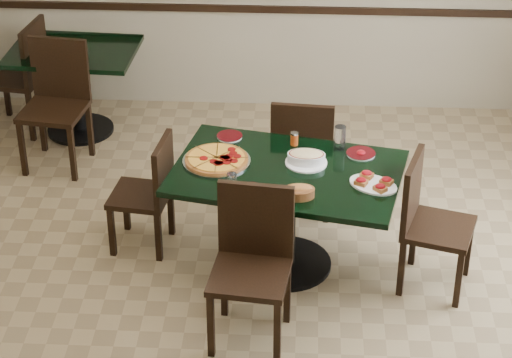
# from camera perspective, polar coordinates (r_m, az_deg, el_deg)

# --- Properties ---
(floor) EXTENTS (5.50, 5.50, 0.00)m
(floor) POSITION_cam_1_polar(r_m,az_deg,el_deg) (6.61, -0.07, -6.37)
(floor) COLOR olive
(floor) RESTS_ON ground
(room_shell) EXTENTS (5.50, 5.50, 5.50)m
(room_shell) POSITION_cam_1_polar(r_m,az_deg,el_deg) (7.57, 8.50, 8.56)
(room_shell) COLOR white
(room_shell) RESTS_ON floor
(main_table) EXTENTS (1.62, 1.22, 0.75)m
(main_table) POSITION_cam_1_polar(r_m,az_deg,el_deg) (6.53, 1.77, -0.88)
(main_table) COLOR black
(main_table) RESTS_ON floor
(back_table) EXTENTS (1.07, 0.80, 0.75)m
(back_table) POSITION_cam_1_polar(r_m,az_deg,el_deg) (8.40, -10.29, 5.89)
(back_table) COLOR black
(back_table) RESTS_ON floor
(chair_far) EXTENTS (0.47, 0.47, 0.94)m
(chair_far) POSITION_cam_1_polar(r_m,az_deg,el_deg) (7.13, 2.70, 1.68)
(chair_far) COLOR black
(chair_far) RESTS_ON floor
(chair_near) EXTENTS (0.51, 0.51, 0.98)m
(chair_near) POSITION_cam_1_polar(r_m,az_deg,el_deg) (5.97, -0.20, -4.39)
(chair_near) COLOR black
(chair_near) RESTS_ON floor
(chair_right) EXTENTS (0.53, 0.53, 0.92)m
(chair_right) POSITION_cam_1_polar(r_m,az_deg,el_deg) (6.49, 9.72, -2.13)
(chair_right) COLOR black
(chair_right) RESTS_ON floor
(chair_left) EXTENTS (0.44, 0.44, 0.84)m
(chair_left) POSITION_cam_1_polar(r_m,az_deg,el_deg) (6.82, -6.06, -0.55)
(chair_left) COLOR black
(chair_left) RESTS_ON floor
(back_chair_near) EXTENTS (0.53, 0.53, 1.00)m
(back_chair_near) POSITION_cam_1_polar(r_m,az_deg,el_deg) (7.96, -11.31, 4.69)
(back_chair_near) COLOR black
(back_chair_near) RESTS_ON floor
(back_chair_left) EXTENTS (0.51, 0.51, 0.96)m
(back_chair_left) POSITION_cam_1_polar(r_m,az_deg,el_deg) (8.52, -13.13, 6.06)
(back_chair_left) COLOR black
(back_chair_left) RESTS_ON floor
(pepperoni_pizza) EXTENTS (0.45, 0.45, 0.04)m
(pepperoni_pizza) POSITION_cam_1_polar(r_m,az_deg,el_deg) (6.53, -2.27, 1.13)
(pepperoni_pizza) COLOR #B7B8BE
(pepperoni_pizza) RESTS_ON main_table
(lasagna_casserole) EXTENTS (0.28, 0.28, 0.09)m
(lasagna_casserole) POSITION_cam_1_polar(r_m,az_deg,el_deg) (6.49, 2.89, 1.25)
(lasagna_casserole) COLOR white
(lasagna_casserole) RESTS_ON main_table
(bread_basket) EXTENTS (0.21, 0.16, 0.09)m
(bread_basket) POSITION_cam_1_polar(r_m,az_deg,el_deg) (6.14, 2.47, -0.72)
(bread_basket) COLOR brown
(bread_basket) RESTS_ON main_table
(bruschetta_platter) EXTENTS (0.39, 0.36, 0.05)m
(bruschetta_platter) POSITION_cam_1_polar(r_m,az_deg,el_deg) (6.30, 6.72, -0.20)
(bruschetta_platter) COLOR white
(bruschetta_platter) RESTS_ON main_table
(side_plate_near) EXTENTS (0.20, 0.20, 0.02)m
(side_plate_near) POSITION_cam_1_polar(r_m,az_deg,el_deg) (6.20, -0.33, -0.69)
(side_plate_near) COLOR white
(side_plate_near) RESTS_ON main_table
(side_plate_far_r) EXTENTS (0.19, 0.19, 0.03)m
(side_plate_far_r) POSITION_cam_1_polar(r_m,az_deg,el_deg) (6.64, 6.02, 1.47)
(side_plate_far_r) COLOR white
(side_plate_far_r) RESTS_ON main_table
(side_plate_far_l) EXTENTS (0.18, 0.18, 0.02)m
(side_plate_far_l) POSITION_cam_1_polar(r_m,az_deg,el_deg) (6.82, -1.52, 2.46)
(side_plate_far_l) COLOR white
(side_plate_far_l) RESTS_ON main_table
(napkin_setting) EXTENTS (0.18, 0.18, 0.01)m
(napkin_setting) POSITION_cam_1_polar(r_m,az_deg,el_deg) (6.19, -0.41, -0.80)
(napkin_setting) COLOR white
(napkin_setting) RESTS_ON main_table
(water_glass_a) EXTENTS (0.08, 0.08, 0.16)m
(water_glass_a) POSITION_cam_1_polar(r_m,az_deg,el_deg) (6.67, 4.82, 2.37)
(water_glass_a) COLOR white
(water_glass_a) RESTS_ON main_table
(water_glass_b) EXTENTS (0.06, 0.06, 0.13)m
(water_glass_b) POSITION_cam_1_polar(r_m,az_deg,el_deg) (6.17, -1.40, -0.23)
(water_glass_b) COLOR white
(water_glass_b) RESTS_ON main_table
(pepper_shaker) EXTENTS (0.05, 0.05, 0.09)m
(pepper_shaker) POSITION_cam_1_polar(r_m,az_deg,el_deg) (6.71, 2.21, 2.33)
(pepper_shaker) COLOR #BA3E13
(pepper_shaker) RESTS_ON main_table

